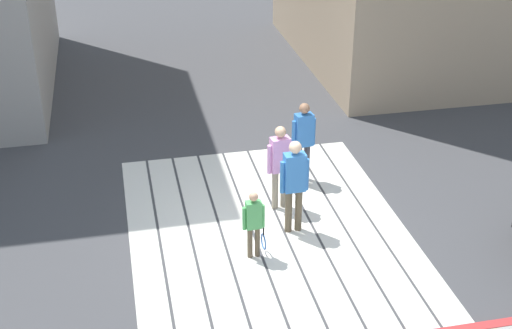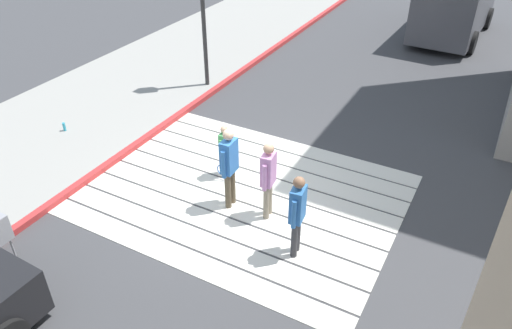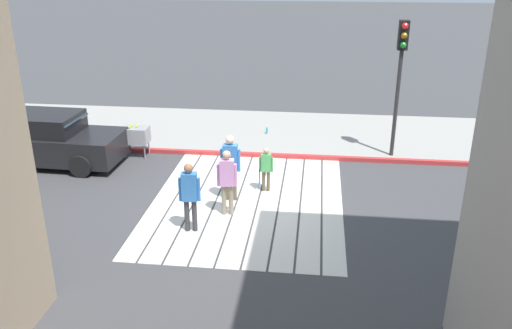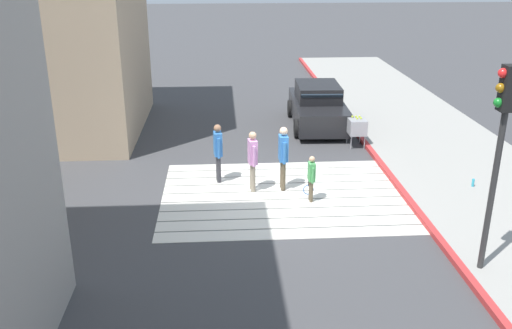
% 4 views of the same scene
% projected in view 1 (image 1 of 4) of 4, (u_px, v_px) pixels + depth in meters
% --- Properties ---
extents(ground_plane, '(120.00, 120.00, 0.00)m').
position_uv_depth(ground_plane, '(268.00, 231.00, 12.63)').
color(ground_plane, '#424244').
extents(crosswalk_stripes, '(6.40, 4.90, 0.01)m').
position_uv_depth(crosswalk_stripes, '(268.00, 231.00, 12.63)').
color(crosswalk_stripes, silver).
rests_on(crosswalk_stripes, ground).
extents(pedestrian_adult_lead, '(0.26, 0.49, 1.68)m').
position_uv_depth(pedestrian_adult_lead, '(280.00, 162.00, 12.91)').
color(pedestrian_adult_lead, gray).
rests_on(pedestrian_adult_lead, ground).
extents(pedestrian_adult_trailing, '(0.24, 0.52, 1.78)m').
position_uv_depth(pedestrian_adult_trailing, '(294.00, 180.00, 12.18)').
color(pedestrian_adult_trailing, brown).
rests_on(pedestrian_adult_trailing, ground).
extents(pedestrian_adult_side, '(0.26, 0.49, 1.69)m').
position_uv_depth(pedestrian_adult_side, '(303.00, 137.00, 13.84)').
color(pedestrian_adult_side, '#333338').
rests_on(pedestrian_adult_side, ground).
extents(pedestrian_child_with_racket, '(0.28, 0.39, 1.25)m').
position_uv_depth(pedestrian_child_with_racket, '(254.00, 221.00, 11.62)').
color(pedestrian_child_with_racket, brown).
rests_on(pedestrian_child_with_racket, ground).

